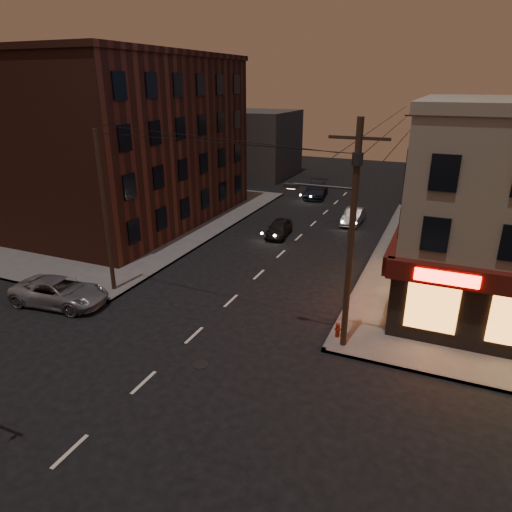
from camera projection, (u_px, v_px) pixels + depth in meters
The scene contains 14 objects.
ground at pixel (144, 383), 18.44m from camera, with size 120.00×120.00×0.00m, color black.
sidewalk_nw at pixel (106, 215), 41.34m from camera, with size 24.00×28.00×0.15m, color #514F4C.
brick_apartment at pixel (131, 143), 37.70m from camera, with size 12.00×20.00×13.00m, color #492117.
bg_building_ne_a at pixel (494, 168), 44.63m from camera, with size 10.00×12.00×7.00m, color #3F3D3A.
bg_building_nw at pixel (257, 144), 57.83m from camera, with size 9.00×10.00×8.00m, color #3F3D3A.
bg_building_ne_b at pixel (469, 152), 57.56m from camera, with size 8.00×8.00×6.00m, color #3F3D3A.
utility_pole_main at pixel (349, 227), 18.89m from camera, with size 4.20×0.44×10.00m.
utility_pole_far at pixel (412, 160), 41.72m from camera, with size 0.26×0.26×9.00m, color #382619.
utility_pole_west at pixel (105, 214), 24.85m from camera, with size 0.24×0.24×9.00m, color #382619.
suv_cross at pixel (60, 292), 24.68m from camera, with size 2.44×5.29×1.47m, color gray.
sedan_near at pixel (279, 228), 35.72m from camera, with size 1.54×3.83×1.30m, color black.
sedan_mid at pixel (353, 216), 38.80m from camera, with size 1.39×4.00×1.32m, color slate.
sedan_far at pixel (316, 190), 47.86m from camera, with size 2.11×5.20×1.51m, color black.
fire_hydrant at pixel (338, 329), 21.35m from camera, with size 0.32×0.32×0.71m.
Camera 1 is at (10.25, -12.34, 11.39)m, focal length 32.00 mm.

